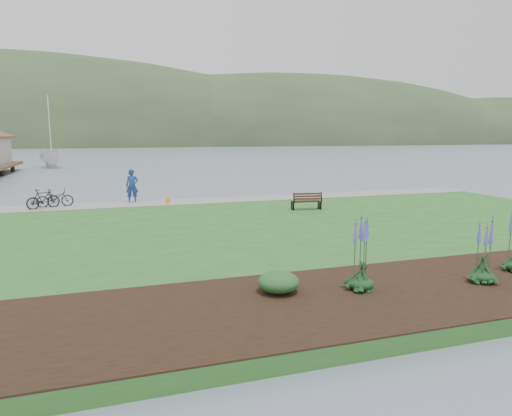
{
  "coord_description": "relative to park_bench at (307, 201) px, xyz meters",
  "views": [
    {
      "loc": [
        -6.04,
        -18.95,
        4.2
      ],
      "look_at": [
        -0.45,
        -1.77,
        1.3
      ],
      "focal_mm": 32.0,
      "sensor_mm": 36.0,
      "label": 1
    }
  ],
  "objects": [
    {
      "name": "ground",
      "position": [
        -3.6,
        -2.24,
        -0.86
      ],
      "size": [
        600.0,
        600.0,
        0.0
      ],
      "primitive_type": "plane",
      "color": "slate",
      "rests_on": "ground"
    },
    {
      "name": "lawn",
      "position": [
        -3.6,
        -4.24,
        -0.66
      ],
      "size": [
        34.0,
        20.0,
        0.4
      ],
      "primitive_type": "cube",
      "color": "#255D20",
      "rests_on": "ground"
    },
    {
      "name": "shoreline_path",
      "position": [
        -3.6,
        4.66,
        -0.45
      ],
      "size": [
        34.0,
        2.2,
        0.03
      ],
      "primitive_type": "cube",
      "color": "gray",
      "rests_on": "lawn"
    },
    {
      "name": "garden_bed",
      "position": [
        -0.6,
        -12.04,
        -0.44
      ],
      "size": [
        24.0,
        4.4,
        0.04
      ],
      "primitive_type": "cube",
      "color": "black",
      "rests_on": "lawn"
    },
    {
      "name": "far_hillside",
      "position": [
        16.4,
        167.76,
        -0.86
      ],
      "size": [
        580.0,
        80.0,
        38.0
      ],
      "primitive_type": null,
      "color": "#304929",
      "rests_on": "ground"
    },
    {
      "name": "park_bench",
      "position": [
        0.0,
        0.0,
        0.0
      ],
      "size": [
        1.56,
        0.8,
        0.93
      ],
      "rotation": [
        0.0,
        0.0,
        -0.13
      ],
      "color": "black",
      "rests_on": "lawn"
    },
    {
      "name": "person",
      "position": [
        -8.37,
        5.26,
        0.65
      ],
      "size": [
        0.84,
        0.6,
        2.23
      ],
      "primitive_type": "imported",
      "rotation": [
        0.0,
        0.0,
        -0.06
      ],
      "color": "navy",
      "rests_on": "lawn"
    },
    {
      "name": "bicycle_a",
      "position": [
        -12.39,
        4.96,
        0.02
      ],
      "size": [
        0.85,
        1.91,
        0.97
      ],
      "primitive_type": "imported",
      "rotation": [
        0.0,
        0.0,
        1.69
      ],
      "color": "black",
      "rests_on": "lawn"
    },
    {
      "name": "bicycle_b",
      "position": [
        -12.9,
        4.47,
        0.06
      ],
      "size": [
        1.27,
        1.75,
        1.04
      ],
      "primitive_type": "imported",
      "rotation": [
        0.0,
        0.0,
        2.08
      ],
      "color": "black",
      "rests_on": "lawn"
    },
    {
      "name": "sailboat",
      "position": [
        -16.47,
        43.51,
        -0.86
      ],
      "size": [
        14.25,
        14.37,
        29.29
      ],
      "primitive_type": "imported",
      "rotation": [
        0.0,
        0.0,
        0.34
      ],
      "color": "silver",
      "rests_on": "ground"
    },
    {
      "name": "pannier",
      "position": [
        -6.52,
        4.3,
        -0.3
      ],
      "size": [
        0.27,
        0.34,
        0.32
      ],
      "primitive_type": "cube",
      "rotation": [
        0.0,
        0.0,
        -0.29
      ],
      "color": "orange",
      "rests_on": "lawn"
    },
    {
      "name": "echium_0",
      "position": [
        -0.56,
        -12.21,
        0.21
      ],
      "size": [
        0.62,
        0.62,
        1.74
      ],
      "color": "#123317",
      "rests_on": "garden_bed"
    },
    {
      "name": "echium_4",
      "position": [
        -3.85,
        -11.76,
        0.5
      ],
      "size": [
        0.62,
        0.62,
        2.26
      ],
      "color": "#123317",
      "rests_on": "garden_bed"
    },
    {
      "name": "shrub_0",
      "position": [
        -5.84,
        -11.3,
        -0.17
      ],
      "size": [
        1.01,
        1.01,
        0.5
      ],
      "primitive_type": "ellipsoid",
      "color": "#1E4C21",
      "rests_on": "garden_bed"
    }
  ]
}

